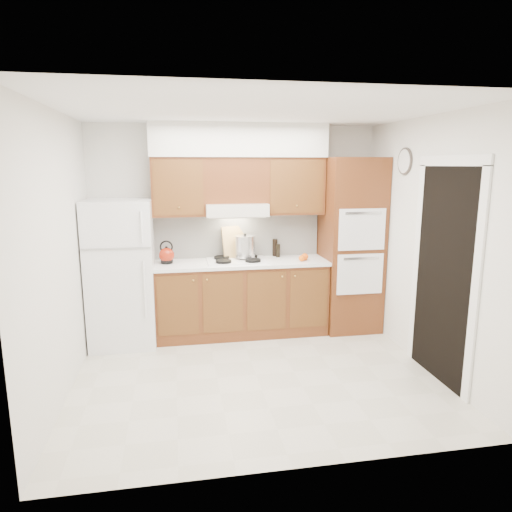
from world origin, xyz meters
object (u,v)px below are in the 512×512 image
(kettle, at_px, (167,255))
(stock_pot, at_px, (245,247))
(fridge, at_px, (122,273))
(oven_cabinet, at_px, (351,245))

(kettle, distance_m, stock_pot, 0.97)
(kettle, relative_size, stock_pot, 0.70)
(stock_pot, bearing_deg, kettle, -175.37)
(fridge, xyz_separation_m, oven_cabinet, (2.85, 0.03, 0.24))
(fridge, distance_m, kettle, 0.56)
(fridge, height_order, kettle, fridge)
(oven_cabinet, height_order, stock_pot, oven_cabinet)
(oven_cabinet, relative_size, kettle, 11.97)
(kettle, bearing_deg, fridge, -148.72)
(stock_pot, bearing_deg, fridge, -174.15)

